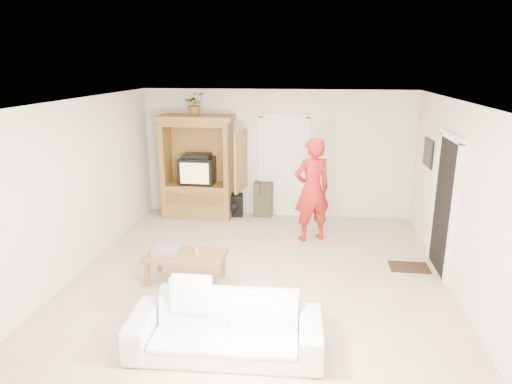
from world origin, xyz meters
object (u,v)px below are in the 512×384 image
armoire (199,174)px  man (312,190)px  coffee_table (185,258)px  sofa (225,327)px

armoire → man: armoire is taller
man → coffee_table: (-1.79, -1.91, -0.56)m
man → coffee_table: bearing=22.1°
man → sofa: man is taller
armoire → sofa: armoire is taller
sofa → coffee_table: 1.84m
coffee_table → man: bearing=48.4°
man → sofa: (-0.89, -3.51, -0.63)m
sofa → man: bearing=73.4°
armoire → man: 2.54m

